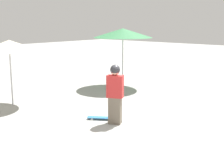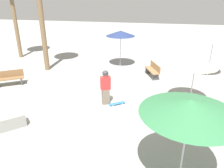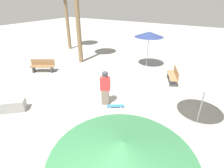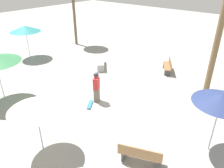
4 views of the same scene
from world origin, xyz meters
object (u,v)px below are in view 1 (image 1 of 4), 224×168
(shade_umbrella_cream, at_px, (9,46))
(skateboard, at_px, (101,118))
(skater_main, at_px, (115,92))
(shade_umbrella_green, at_px, (123,33))

(shade_umbrella_cream, bearing_deg, skateboard, 13.72)
(skater_main, xyz_separation_m, skateboard, (-0.55, -0.01, -0.86))
(skateboard, relative_size, shade_umbrella_cream, 0.34)
(skater_main, xyz_separation_m, shade_umbrella_cream, (-3.98, -0.85, 1.15))
(skateboard, bearing_deg, shade_umbrella_cream, -20.10)
(shade_umbrella_green, bearing_deg, skateboard, -58.11)
(skater_main, relative_size, shade_umbrella_green, 0.66)
(skateboard, bearing_deg, skater_main, 147.40)
(skater_main, bearing_deg, shade_umbrella_cream, -14.39)
(shade_umbrella_green, relative_size, shade_umbrella_cream, 1.14)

